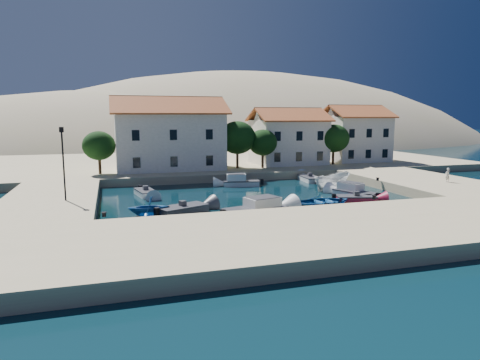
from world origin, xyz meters
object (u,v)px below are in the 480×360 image
building_left (169,132)px  building_right (355,133)px  boat_east (332,189)px  cabin_cruiser_south (255,209)px  cabin_cruiser_east (355,192)px  rowboat_south (324,206)px  lamppost (63,157)px  pedestrian (447,175)px  building_mid (288,136)px

building_left → building_right: 30.07m
building_right → boat_east: size_ratio=1.78×
cabin_cruiser_south → cabin_cruiser_east: bearing=5.0°
building_left → cabin_cruiser_east: building_left is taller
building_left → cabin_cruiser_south: 26.56m
building_right → cabin_cruiser_east: bearing=-121.3°
rowboat_south → boat_east: size_ratio=0.98×
lamppost → building_left: bearing=60.1°
building_left → pedestrian: bearing=-37.7°
boat_east → lamppost: bearing=77.4°
building_mid → rowboat_south: building_mid is taller
pedestrian → rowboat_south: bearing=5.1°
cabin_cruiser_east → pedestrian: (11.41, 0.11, 1.30)m
building_left → building_mid: building_left is taller
building_left → pedestrian: (27.30, -21.13, -4.15)m
lamppost → cabin_cruiser_east: (27.39, -1.24, -4.28)m
lamppost → cabin_cruiser_south: (15.13, -5.74, -4.28)m
lamppost → boat_east: size_ratio=1.17×
building_right → lamppost: bearing=-152.1°
building_left → pedestrian: size_ratio=9.42×
building_left → pedestrian: building_left is taller
boat_east → building_left: bearing=24.0°
cabin_cruiser_south → cabin_cruiser_east: (12.26, 4.49, 0.00)m
building_mid → cabin_cruiser_south: 30.72m
lamppost → rowboat_south: lamppost is taller
rowboat_south → pedestrian: pedestrian is taller
cabin_cruiser_south → boat_east: 15.28m
building_mid → cabin_cruiser_south: bearing=-118.3°
lamppost → boat_east: (27.34, 3.45, -4.75)m
building_right → boat_east: (-14.16, -18.55, -5.47)m
building_left → building_right: size_ratio=1.56×
cabin_cruiser_south → boat_east: size_ratio=1.07×
building_right → lamppost: (-41.50, -22.00, -0.72)m
rowboat_south → building_left: bearing=18.7°
building_left → cabin_cruiser_south: size_ratio=2.59×
cabin_cruiser_south → pedestrian: bearing=-4.1°
building_right → cabin_cruiser_east: size_ratio=1.93×
boat_east → pedestrian: size_ratio=3.41×
lamppost → rowboat_south: size_ratio=1.20×
lamppost → boat_east: lamppost is taller
rowboat_south → pedestrian: size_ratio=3.33×
building_right → building_left: bearing=-176.2°
pedestrian → boat_east: bearing=-27.7°
building_right → pedestrian: bearing=-96.7°
rowboat_south → cabin_cruiser_east: bearing=-64.0°
cabin_cruiser_south → boat_east: cabin_cruiser_south is taller
lamppost → cabin_cruiser_south: bearing=-20.8°
cabin_cruiser_east → lamppost: bearing=66.7°
rowboat_south → building_mid: bearing=-21.1°
cabin_cruiser_south → rowboat_south: bearing=-4.2°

